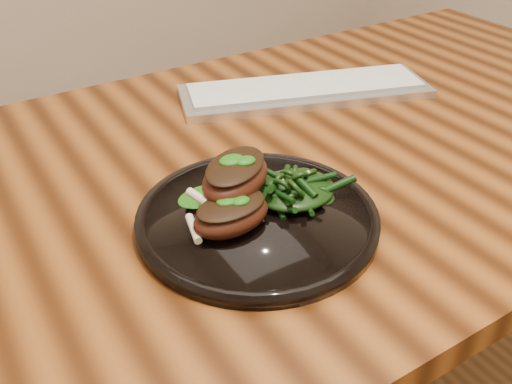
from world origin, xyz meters
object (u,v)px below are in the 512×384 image
Objects in this scene: plate at (257,218)px; greens_heap at (294,185)px; keyboard at (305,90)px; lamb_chop_front at (231,214)px; desk at (284,196)px.

plate is 0.06m from greens_heap.
greens_heap reaches higher than plate.
lamb_chop_front is at bearing -137.89° from keyboard.
plate is 0.05m from lamb_chop_front.
plate is 2.81× the size of lamb_chop_front.
keyboard is (0.28, 0.28, 0.00)m from plate.
lamb_chop_front reaches higher than keyboard.
keyboard is at bearing 51.27° from greens_heap.
keyboard is at bearing 45.16° from plate.
lamb_chop_front is at bearing -141.03° from desk.
keyboard is (0.15, 0.15, 0.09)m from desk.
keyboard is at bearing 45.51° from desk.
greens_heap is 0.36m from keyboard.
greens_heap is (-0.08, -0.13, 0.12)m from desk.
plate reaches higher than desk.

